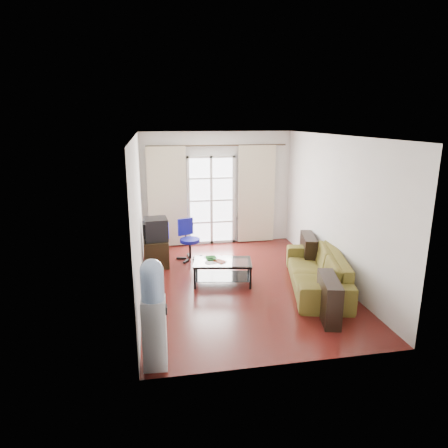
# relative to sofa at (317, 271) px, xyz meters

# --- Properties ---
(floor) EXTENTS (5.20, 5.20, 0.00)m
(floor) POSITION_rel_sofa_xyz_m (-1.31, 0.46, -0.33)
(floor) COLOR #591A15
(floor) RESTS_ON ground
(ceiling) EXTENTS (5.20, 5.20, 0.00)m
(ceiling) POSITION_rel_sofa_xyz_m (-1.31, 0.46, 2.37)
(ceiling) COLOR white
(ceiling) RESTS_ON wall_back
(wall_back) EXTENTS (3.60, 0.02, 2.70)m
(wall_back) POSITION_rel_sofa_xyz_m (-1.31, 3.06, 1.02)
(wall_back) COLOR silver
(wall_back) RESTS_ON floor
(wall_front) EXTENTS (3.60, 0.02, 2.70)m
(wall_front) POSITION_rel_sofa_xyz_m (-1.31, -2.14, 1.02)
(wall_front) COLOR silver
(wall_front) RESTS_ON floor
(wall_left) EXTENTS (0.02, 5.20, 2.70)m
(wall_left) POSITION_rel_sofa_xyz_m (-3.11, 0.46, 1.02)
(wall_left) COLOR silver
(wall_left) RESTS_ON floor
(wall_right) EXTENTS (0.02, 5.20, 2.70)m
(wall_right) POSITION_rel_sofa_xyz_m (0.49, 0.46, 1.02)
(wall_right) COLOR silver
(wall_right) RESTS_ON floor
(french_door) EXTENTS (1.16, 0.06, 2.15)m
(french_door) POSITION_rel_sofa_xyz_m (-1.46, 3.00, 0.74)
(french_door) COLOR white
(french_door) RESTS_ON wall_back
(curtain_rod) EXTENTS (3.30, 0.04, 0.04)m
(curtain_rod) POSITION_rel_sofa_xyz_m (-1.31, 2.96, 2.05)
(curtain_rod) COLOR #4C3F2D
(curtain_rod) RESTS_ON wall_back
(curtain_left) EXTENTS (0.90, 0.07, 2.35)m
(curtain_left) POSITION_rel_sofa_xyz_m (-2.51, 2.94, 0.87)
(curtain_left) COLOR beige
(curtain_left) RESTS_ON curtain_rod
(curtain_right) EXTENTS (0.90, 0.07, 2.35)m
(curtain_right) POSITION_rel_sofa_xyz_m (-0.36, 2.94, 0.87)
(curtain_right) COLOR beige
(curtain_right) RESTS_ON curtain_rod
(radiator) EXTENTS (0.64, 0.12, 0.64)m
(radiator) POSITION_rel_sofa_xyz_m (-0.51, 2.96, -0.00)
(radiator) COLOR gray
(radiator) RESTS_ON floor
(sofa) EXTENTS (2.68, 1.95, 0.66)m
(sofa) POSITION_rel_sofa_xyz_m (0.00, 0.00, 0.00)
(sofa) COLOR brown
(sofa) RESTS_ON floor
(coffee_table) EXTENTS (1.15, 0.78, 0.43)m
(coffee_table) POSITION_rel_sofa_xyz_m (-1.63, 0.52, -0.05)
(coffee_table) COLOR silver
(coffee_table) RESTS_ON floor
(bowl) EXTENTS (0.29, 0.29, 0.06)m
(bowl) POSITION_rel_sofa_xyz_m (-1.84, 0.61, 0.13)
(bowl) COLOR #348A32
(bowl) RESTS_ON coffee_table
(book) EXTENTS (0.37, 0.37, 0.02)m
(book) POSITION_rel_sofa_xyz_m (-1.75, 0.45, 0.11)
(book) COLOR maroon
(book) RESTS_ON coffee_table
(remote) EXTENTS (0.15, 0.06, 0.02)m
(remote) POSITION_rel_sofa_xyz_m (-1.85, 0.68, 0.11)
(remote) COLOR black
(remote) RESTS_ON coffee_table
(tv_stand) EXTENTS (0.52, 0.76, 0.55)m
(tv_stand) POSITION_rel_sofa_xyz_m (-2.83, 1.76, -0.06)
(tv_stand) COLOR black
(tv_stand) RESTS_ON floor
(crt_tv) EXTENTS (0.54, 0.53, 0.46)m
(crt_tv) POSITION_rel_sofa_xyz_m (-2.83, 1.74, 0.45)
(crt_tv) COLOR black
(crt_tv) RESTS_ON tv_stand
(task_chair) EXTENTS (0.79, 0.79, 0.89)m
(task_chair) POSITION_rel_sofa_xyz_m (-2.11, 1.94, -0.07)
(task_chair) COLOR black
(task_chair) RESTS_ON floor
(water_cooler) EXTENTS (0.32, 0.30, 1.41)m
(water_cooler) POSITION_rel_sofa_xyz_m (-2.91, -1.89, 0.41)
(water_cooler) COLOR silver
(water_cooler) RESTS_ON floor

